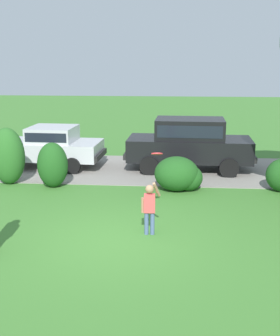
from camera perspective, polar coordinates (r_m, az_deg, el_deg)
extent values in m
plane|color=#3D752D|center=(9.91, -3.42, -9.57)|extent=(80.00, 80.00, 0.00)
cube|color=gray|center=(16.07, -0.17, -0.15)|extent=(28.00, 4.40, 0.02)
ellipsoid|color=#286023|center=(14.66, -17.18, 1.53)|extent=(1.11, 0.95, 1.88)
ellipsoid|color=#1E511C|center=(13.98, -11.56, 0.40)|extent=(0.98, 0.92, 1.46)
ellipsoid|color=#1E511C|center=(14.26, -11.43, -1.22)|extent=(0.61, 0.61, 0.55)
ellipsoid|color=#1E511C|center=(13.41, 4.89, -0.76)|extent=(1.39, 1.20, 1.08)
ellipsoid|color=#1E511C|center=(13.51, 6.44, -1.28)|extent=(0.90, 0.90, 0.81)
cube|color=silver|center=(16.73, -12.48, 2.43)|extent=(4.28, 2.02, 0.64)
cube|color=silver|center=(16.52, -11.55, 4.45)|extent=(1.75, 1.69, 0.56)
cube|color=black|center=(16.52, -11.55, 4.45)|extent=(1.61, 1.70, 0.34)
cylinder|color=black|center=(16.45, -17.77, 0.53)|extent=(0.61, 0.25, 0.60)
cylinder|color=black|center=(18.12, -15.32, 1.93)|extent=(0.61, 0.25, 0.60)
cylinder|color=black|center=(15.54, -9.02, 0.27)|extent=(0.61, 0.25, 0.60)
cylinder|color=black|center=(17.31, -7.31, 1.76)|extent=(0.61, 0.25, 0.60)
cube|color=black|center=(16.17, -5.28, 1.74)|extent=(0.19, 1.75, 0.20)
cube|color=black|center=(15.96, 6.57, 2.56)|extent=(4.56, 1.98, 0.80)
cube|color=black|center=(15.82, 6.65, 5.26)|extent=(2.53, 1.70, 0.72)
cube|color=black|center=(15.82, 6.65, 5.26)|extent=(2.33, 1.71, 0.43)
cylinder|color=black|center=(15.20, 1.24, 0.29)|extent=(0.69, 0.24, 0.68)
cylinder|color=black|center=(17.03, 1.83, 1.80)|extent=(0.69, 0.24, 0.68)
cylinder|color=black|center=(15.21, 11.77, 0.00)|extent=(0.69, 0.24, 0.68)
cylinder|color=black|center=(17.03, 11.23, 1.54)|extent=(0.69, 0.24, 0.68)
cube|color=black|center=(16.16, -1.60, 2.07)|extent=(0.18, 1.75, 0.20)
cube|color=black|center=(16.17, 14.69, 1.61)|extent=(0.18, 1.75, 0.20)
cylinder|color=#4C608C|center=(10.12, 0.86, -7.35)|extent=(0.10, 0.10, 0.55)
cylinder|color=#4C608C|center=(10.11, 1.66, -7.37)|extent=(0.10, 0.10, 0.55)
cube|color=#DB4C4C|center=(9.94, 1.28, -4.71)|extent=(0.26, 0.17, 0.44)
sphere|color=#A37556|center=(9.84, 1.29, -2.83)|extent=(0.20, 0.20, 0.20)
cylinder|color=#A37556|center=(9.89, 2.23, -2.87)|extent=(0.20, 0.24, 0.39)
cylinder|color=#A37556|center=(9.97, 0.35, -4.96)|extent=(0.07, 0.07, 0.36)
cylinder|color=red|center=(10.45, 2.28, 1.90)|extent=(0.28, 0.27, 0.13)
cylinder|color=#1EB7B2|center=(10.45, 2.28, 1.92)|extent=(0.16, 0.15, 0.08)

